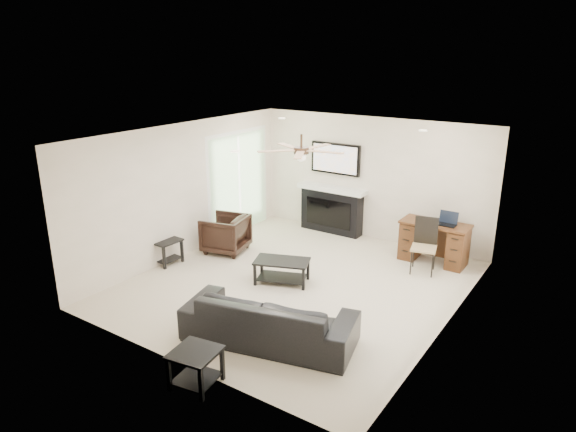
% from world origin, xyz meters
% --- Properties ---
extents(room_shell, '(5.50, 5.54, 2.52)m').
position_xyz_m(room_shell, '(0.19, 0.08, 1.68)').
color(room_shell, beige).
rests_on(room_shell, ground).
extents(sofa, '(2.44, 1.41, 0.67)m').
position_xyz_m(sofa, '(0.66, -1.69, 0.33)').
color(sofa, black).
rests_on(sofa, ground).
extents(armchair, '(0.95, 0.94, 0.72)m').
position_xyz_m(armchair, '(-1.94, 0.46, 0.36)').
color(armchair, black).
rests_on(armchair, ground).
extents(coffee_table, '(1.02, 0.79, 0.40)m').
position_xyz_m(coffee_table, '(-0.24, -0.09, 0.20)').
color(coffee_table, black).
rests_on(coffee_table, ground).
extents(end_table_near, '(0.59, 0.59, 0.45)m').
position_xyz_m(end_table_near, '(0.51, -2.94, 0.23)').
color(end_table_near, black).
rests_on(end_table_near, ground).
extents(end_table_left, '(0.52, 0.52, 0.45)m').
position_xyz_m(end_table_left, '(-2.49, -0.59, 0.23)').
color(end_table_left, black).
rests_on(end_table_left, ground).
extents(fireplace_unit, '(1.52, 0.34, 1.91)m').
position_xyz_m(fireplace_unit, '(-0.81, 2.58, 0.95)').
color(fireplace_unit, black).
rests_on(fireplace_unit, ground).
extents(desk, '(1.22, 0.56, 0.76)m').
position_xyz_m(desk, '(1.57, 2.19, 0.38)').
color(desk, '#3A1F0E').
rests_on(desk, ground).
extents(desk_chair, '(0.51, 0.53, 0.97)m').
position_xyz_m(desk_chair, '(1.57, 1.64, 0.48)').
color(desk_chair, black).
rests_on(desk_chair, ground).
extents(laptop, '(0.33, 0.24, 0.23)m').
position_xyz_m(laptop, '(1.77, 2.17, 0.88)').
color(laptop, black).
rests_on(laptop, desk).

